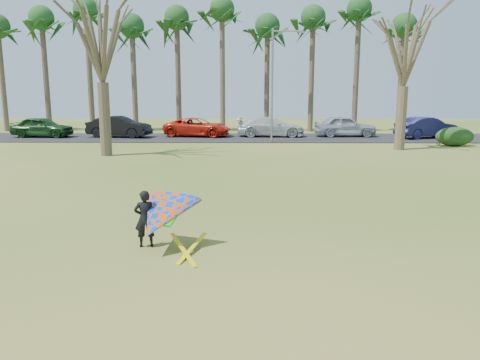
{
  "coord_description": "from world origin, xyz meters",
  "views": [
    {
      "loc": [
        0.2,
        -12.01,
        3.84
      ],
      "look_at": [
        0.0,
        2.0,
        1.1
      ],
      "focal_mm": 35.0,
      "sensor_mm": 36.0,
      "label": 1
    }
  ],
  "objects_px": {
    "car_0": "(42,127)",
    "car_2": "(197,127)",
    "car_4": "(345,126)",
    "kite_flyer": "(160,216)",
    "car_3": "(270,127)",
    "bare_tree_left": "(100,33)",
    "bare_tree_right": "(406,44)",
    "streetlight": "(274,80)",
    "car_1": "(119,127)",
    "car_5": "(426,128)"
  },
  "relations": [
    {
      "from": "streetlight",
      "to": "kite_flyer",
      "type": "bearing_deg",
      "value": -99.84
    },
    {
      "from": "streetlight",
      "to": "car_1",
      "type": "height_order",
      "value": "streetlight"
    },
    {
      "from": "bare_tree_left",
      "to": "car_3",
      "type": "relative_size",
      "value": 1.79
    },
    {
      "from": "car_0",
      "to": "car_4",
      "type": "height_order",
      "value": "car_4"
    },
    {
      "from": "car_1",
      "to": "bare_tree_left",
      "type": "bearing_deg",
      "value": -158.48
    },
    {
      "from": "bare_tree_left",
      "to": "kite_flyer",
      "type": "height_order",
      "value": "bare_tree_left"
    },
    {
      "from": "bare_tree_right",
      "to": "car_5",
      "type": "distance_m",
      "value": 9.81
    },
    {
      "from": "bare_tree_left",
      "to": "car_5",
      "type": "distance_m",
      "value": 25.03
    },
    {
      "from": "bare_tree_right",
      "to": "bare_tree_left",
      "type": "bearing_deg",
      "value": -170.54
    },
    {
      "from": "car_0",
      "to": "car_4",
      "type": "distance_m",
      "value": 24.2
    },
    {
      "from": "bare_tree_left",
      "to": "bare_tree_right",
      "type": "relative_size",
      "value": 1.05
    },
    {
      "from": "car_1",
      "to": "car_4",
      "type": "distance_m",
      "value": 18.06
    },
    {
      "from": "bare_tree_right",
      "to": "streetlight",
      "type": "height_order",
      "value": "bare_tree_right"
    },
    {
      "from": "bare_tree_right",
      "to": "kite_flyer",
      "type": "relative_size",
      "value": 3.86
    },
    {
      "from": "car_3",
      "to": "car_2",
      "type": "bearing_deg",
      "value": 92.8
    },
    {
      "from": "car_0",
      "to": "car_3",
      "type": "height_order",
      "value": "car_0"
    },
    {
      "from": "car_3",
      "to": "kite_flyer",
      "type": "height_order",
      "value": "kite_flyer"
    },
    {
      "from": "bare_tree_right",
      "to": "car_1",
      "type": "height_order",
      "value": "bare_tree_right"
    },
    {
      "from": "streetlight",
      "to": "car_4",
      "type": "height_order",
      "value": "streetlight"
    },
    {
      "from": "car_1",
      "to": "car_4",
      "type": "bearing_deg",
      "value": -76.78
    },
    {
      "from": "car_0",
      "to": "bare_tree_left",
      "type": "bearing_deg",
      "value": -137.14
    },
    {
      "from": "bare_tree_left",
      "to": "bare_tree_right",
      "type": "xyz_separation_m",
      "value": [
        18.0,
        3.0,
        -0.35
      ]
    },
    {
      "from": "streetlight",
      "to": "car_1",
      "type": "relative_size",
      "value": 1.59
    },
    {
      "from": "car_4",
      "to": "kite_flyer",
      "type": "distance_m",
      "value": 28.86
    },
    {
      "from": "car_1",
      "to": "car_3",
      "type": "distance_m",
      "value": 12.06
    },
    {
      "from": "bare_tree_right",
      "to": "car_2",
      "type": "height_order",
      "value": "bare_tree_right"
    },
    {
      "from": "bare_tree_left",
      "to": "kite_flyer",
      "type": "distance_m",
      "value": 18.37
    },
    {
      "from": "car_2",
      "to": "car_0",
      "type": "bearing_deg",
      "value": 101.69
    },
    {
      "from": "bare_tree_left",
      "to": "car_2",
      "type": "height_order",
      "value": "bare_tree_left"
    },
    {
      "from": "streetlight",
      "to": "car_2",
      "type": "distance_m",
      "value": 7.9
    },
    {
      "from": "car_5",
      "to": "kite_flyer",
      "type": "distance_m",
      "value": 30.57
    },
    {
      "from": "car_1",
      "to": "bare_tree_right",
      "type": "bearing_deg",
      "value": -98.82
    },
    {
      "from": "car_1",
      "to": "car_5",
      "type": "height_order",
      "value": "car_1"
    },
    {
      "from": "streetlight",
      "to": "car_3",
      "type": "xyz_separation_m",
      "value": [
        -0.05,
        3.76,
        -3.62
      ]
    },
    {
      "from": "bare_tree_left",
      "to": "car_3",
      "type": "distance_m",
      "value": 15.97
    },
    {
      "from": "car_3",
      "to": "bare_tree_left",
      "type": "bearing_deg",
      "value": 139.04
    },
    {
      "from": "bare_tree_right",
      "to": "streetlight",
      "type": "distance_m",
      "value": 9.05
    },
    {
      "from": "car_4",
      "to": "car_3",
      "type": "bearing_deg",
      "value": 89.54
    },
    {
      "from": "car_2",
      "to": "car_5",
      "type": "distance_m",
      "value": 18.04
    },
    {
      "from": "car_0",
      "to": "car_2",
      "type": "bearing_deg",
      "value": -82.71
    },
    {
      "from": "streetlight",
      "to": "car_3",
      "type": "distance_m",
      "value": 5.22
    },
    {
      "from": "bare_tree_left",
      "to": "car_0",
      "type": "relative_size",
      "value": 2.05
    },
    {
      "from": "car_1",
      "to": "car_3",
      "type": "height_order",
      "value": "car_1"
    },
    {
      "from": "car_0",
      "to": "car_2",
      "type": "distance_m",
      "value": 12.31
    },
    {
      "from": "car_1",
      "to": "car_4",
      "type": "xyz_separation_m",
      "value": [
        18.05,
        0.81,
        0.01
      ]
    },
    {
      "from": "car_3",
      "to": "car_5",
      "type": "xyz_separation_m",
      "value": [
        12.13,
        -1.0,
        0.03
      ]
    },
    {
      "from": "kite_flyer",
      "to": "car_5",
      "type": "bearing_deg",
      "value": 58.2
    },
    {
      "from": "car_2",
      "to": "car_5",
      "type": "xyz_separation_m",
      "value": [
        18.02,
        -0.94,
        0.07
      ]
    },
    {
      "from": "bare_tree_right",
      "to": "car_4",
      "type": "relative_size",
      "value": 1.88
    },
    {
      "from": "bare_tree_left",
      "to": "car_3",
      "type": "xyz_separation_m",
      "value": [
        10.11,
        10.76,
        -6.07
      ]
    }
  ]
}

